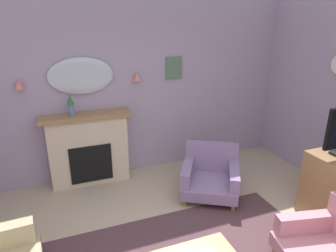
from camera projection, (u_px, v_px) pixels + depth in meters
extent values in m
cube|color=#9E8CA8|center=(126.00, 86.00, 4.83)|extent=(6.59, 0.10, 2.97)
cube|color=beige|center=(89.00, 150.00, 4.73)|extent=(1.20, 0.28, 1.10)
cube|color=black|center=(91.00, 163.00, 4.70)|extent=(0.64, 0.12, 0.60)
cube|color=olive|center=(86.00, 116.00, 4.52)|extent=(1.36, 0.36, 0.06)
cylinder|color=#4C7093|center=(71.00, 110.00, 4.39)|extent=(0.08, 0.08, 0.18)
cone|color=#2D6633|center=(70.00, 99.00, 4.34)|extent=(0.10, 0.10, 0.16)
ellipsoid|color=#B2BCC6|center=(81.00, 76.00, 4.45)|extent=(0.96, 0.06, 0.56)
cone|color=#D17066|center=(19.00, 84.00, 4.14)|extent=(0.14, 0.14, 0.14)
cone|color=#D17066|center=(137.00, 76.00, 4.72)|extent=(0.14, 0.14, 0.14)
cube|color=#4C6B56|center=(174.00, 68.00, 4.96)|extent=(0.28, 0.03, 0.36)
cube|color=gray|center=(210.00, 184.00, 4.47)|extent=(1.10, 1.10, 0.16)
cube|color=gray|center=(212.00, 156.00, 4.68)|extent=(0.77, 0.55, 0.45)
cube|color=gray|center=(187.00, 171.00, 4.46)|extent=(0.49, 0.69, 0.22)
cube|color=gray|center=(234.00, 175.00, 4.35)|extent=(0.49, 0.69, 0.22)
cylinder|color=olive|center=(184.00, 203.00, 4.25)|extent=(0.06, 0.06, 0.10)
cylinder|color=olive|center=(233.00, 207.00, 4.14)|extent=(0.06, 0.06, 0.10)
cylinder|color=olive|center=(189.00, 179.00, 4.88)|extent=(0.06, 0.06, 0.10)
cylinder|color=olive|center=(232.00, 183.00, 4.77)|extent=(0.06, 0.06, 0.10)
cube|color=#B77A84|center=(307.00, 223.00, 3.33)|extent=(0.73, 0.29, 0.22)
cylinder|color=olive|center=(275.00, 249.00, 3.39)|extent=(0.06, 0.06, 0.10)
cylinder|color=olive|center=(330.00, 243.00, 3.48)|extent=(0.06, 0.06, 0.10)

